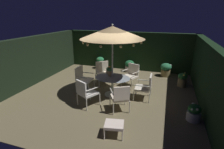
{
  "coord_description": "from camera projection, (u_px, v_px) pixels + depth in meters",
  "views": [
    {
      "loc": [
        2.23,
        -6.24,
        3.11
      ],
      "look_at": [
        0.26,
        -0.21,
        0.88
      ],
      "focal_mm": 27.82,
      "sensor_mm": 36.0,
      "label": 1
    }
  ],
  "objects": [
    {
      "name": "ground_plane",
      "position": [
        108.0,
        92.0,
        7.28
      ],
      "size": [
        7.58,
        7.34,
        0.02
      ],
      "primitive_type": "cube",
      "color": "brown"
    },
    {
      "name": "potted_plant_right_near",
      "position": [
        182.0,
        79.0,
        7.76
      ],
      "size": [
        0.4,
        0.4,
        0.63
      ],
      "color": "olive",
      "rests_on": "ground_plane"
    },
    {
      "name": "patio_chair_southeast",
      "position": [
        120.0,
        96.0,
        5.67
      ],
      "size": [
        0.79,
        0.8,
        0.96
      ],
      "color": "silver",
      "rests_on": "ground_plane"
    },
    {
      "name": "potted_plant_front_corner",
      "position": [
        130.0,
        66.0,
        9.81
      ],
      "size": [
        0.53,
        0.53,
        0.64
      ],
      "color": "beige",
      "rests_on": "ground_plane"
    },
    {
      "name": "potted_plant_left_far",
      "position": [
        194.0,
        113.0,
        5.28
      ],
      "size": [
        0.41,
        0.41,
        0.53
      ],
      "color": "beige",
      "rests_on": "ground_plane"
    },
    {
      "name": "ottoman_footrest",
      "position": [
        114.0,
        125.0,
        4.6
      ],
      "size": [
        0.57,
        0.51,
        0.37
      ],
      "color": "silver",
      "rests_on": "ground_plane"
    },
    {
      "name": "patio_chair_north",
      "position": [
        103.0,
        71.0,
        8.03
      ],
      "size": [
        0.89,
        0.89,
        1.02
      ],
      "color": "silver",
      "rests_on": "ground_plane"
    },
    {
      "name": "patio_chair_northeast",
      "position": [
        83.0,
        77.0,
        7.24
      ],
      "size": [
        0.59,
        0.65,
        1.04
      ],
      "color": "silver",
      "rests_on": "ground_plane"
    },
    {
      "name": "patio_chair_east",
      "position": [
        86.0,
        91.0,
        6.01
      ],
      "size": [
        0.79,
        0.81,
        0.99
      ],
      "color": "silver",
      "rests_on": "ground_plane"
    },
    {
      "name": "hedge_backdrop_left",
      "position": [
        33.0,
        60.0,
        7.98
      ],
      "size": [
        0.3,
        7.34,
        2.16
      ],
      "primitive_type": "cube",
      "color": "black",
      "rests_on": "ground_plane"
    },
    {
      "name": "patio_umbrella",
      "position": [
        112.0,
        33.0,
        6.24
      ],
      "size": [
        2.37,
        2.37,
        2.77
      ],
      "color": "silver",
      "rests_on": "ground_plane"
    },
    {
      "name": "patio_dining_table",
      "position": [
        112.0,
        82.0,
        6.88
      ],
      "size": [
        1.41,
        1.1,
        0.75
      ],
      "color": "silver",
      "rests_on": "ground_plane"
    },
    {
      "name": "centerpiece_planter",
      "position": [
        110.0,
        70.0,
        6.91
      ],
      "size": [
        0.28,
        0.28,
        0.4
      ],
      "color": "tan",
      "rests_on": "patio_dining_table"
    },
    {
      "name": "hedge_backdrop_right",
      "position": [
        209.0,
        77.0,
        5.86
      ],
      "size": [
        0.3,
        7.34,
        2.16
      ],
      "primitive_type": "cube",
      "color": "black",
      "rests_on": "ground_plane"
    },
    {
      "name": "patio_chair_southwest",
      "position": [
        132.0,
        74.0,
        7.8
      ],
      "size": [
        0.77,
        0.76,
        0.99
      ],
      "color": "beige",
      "rests_on": "ground_plane"
    },
    {
      "name": "hedge_backdrop_rear",
      "position": [
        128.0,
        51.0,
        10.08
      ],
      "size": [
        7.58,
        0.3,
        2.16
      ],
      "primitive_type": "cube",
      "color": "black",
      "rests_on": "ground_plane"
    },
    {
      "name": "potted_plant_left_near",
      "position": [
        166.0,
        69.0,
        9.03
      ],
      "size": [
        0.55,
        0.55,
        0.7
      ],
      "color": "olive",
      "rests_on": "ground_plane"
    },
    {
      "name": "patio_chair_south",
      "position": [
        146.0,
        86.0,
        6.53
      ],
      "size": [
        0.63,
        0.66,
        0.98
      ],
      "color": "silver",
      "rests_on": "ground_plane"
    },
    {
      "name": "potted_plant_back_left",
      "position": [
        100.0,
        62.0,
        10.34
      ],
      "size": [
        0.46,
        0.46,
        0.7
      ],
      "color": "olive",
      "rests_on": "ground_plane"
    }
  ]
}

